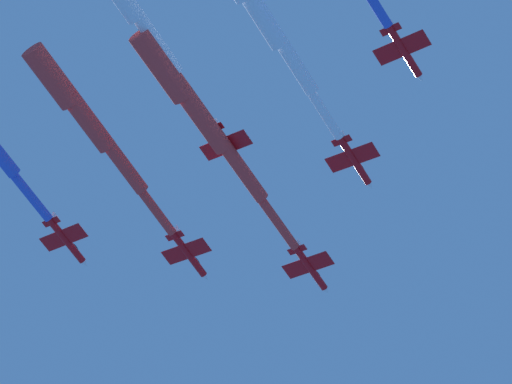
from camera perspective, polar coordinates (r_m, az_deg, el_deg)
jet_lead at (r=183.95m, az=-2.45°, el=3.29°), size 35.36×41.50×4.42m
jet_port_inner at (r=186.09m, az=-7.60°, el=3.08°), size 31.39×37.27×4.47m
jet_starboard_inner at (r=179.40m, az=0.36°, el=7.86°), size 30.87×37.48×4.44m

